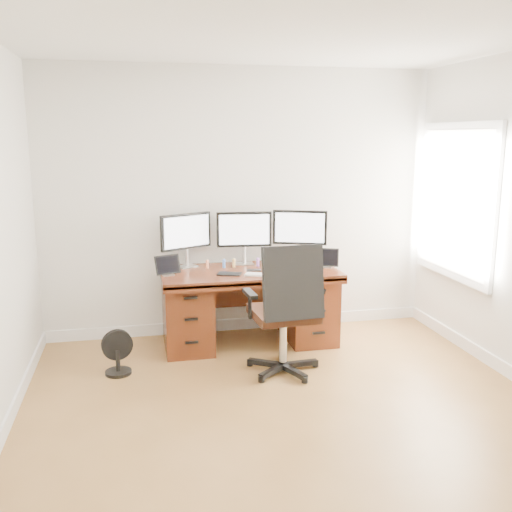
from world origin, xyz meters
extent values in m
plane|color=olive|center=(0.00, 0.00, 0.00)|extent=(4.50, 4.50, 0.00)
cube|color=silver|center=(0.00, 2.25, 1.35)|extent=(4.00, 0.10, 2.70)
cube|color=white|center=(1.97, 1.50, 1.40)|extent=(0.04, 1.30, 1.50)
cube|color=white|center=(1.95, 1.50, 1.40)|extent=(0.01, 1.15, 1.35)
cube|color=#4C1F0F|center=(0.00, 1.80, 0.72)|extent=(1.70, 0.80, 0.05)
cube|color=#4C1F0F|center=(-0.60, 1.83, 0.35)|extent=(0.45, 0.70, 0.70)
cube|color=#4C1F0F|center=(0.60, 1.83, 0.35)|extent=(0.45, 0.70, 0.70)
cube|color=#38160A|center=(0.00, 2.10, 0.50)|extent=(0.74, 0.03, 0.40)
cylinder|color=black|center=(0.15, 1.08, 0.04)|extent=(0.66, 0.66, 0.09)
cylinder|color=silver|center=(0.15, 1.08, 0.31)|extent=(0.07, 0.07, 0.44)
cube|color=black|center=(0.15, 1.08, 0.53)|extent=(0.56, 0.54, 0.08)
cube|color=black|center=(0.17, 0.84, 0.86)|extent=(0.51, 0.09, 0.60)
cube|color=black|center=(-0.15, 1.06, 0.73)|extent=(0.08, 0.27, 0.03)
cube|color=black|center=(0.45, 1.10, 0.73)|extent=(0.08, 0.27, 0.03)
cylinder|color=black|center=(-1.26, 1.31, 0.01)|extent=(0.23, 0.23, 0.03)
cylinder|color=black|center=(-1.26, 1.31, 0.12)|extent=(0.04, 0.04, 0.19)
cylinder|color=black|center=(-1.26, 1.31, 0.26)|extent=(0.27, 0.10, 0.27)
cube|color=silver|center=(-0.58, 2.07, 0.76)|extent=(0.22, 0.20, 0.01)
cylinder|color=silver|center=(-0.58, 2.07, 0.84)|extent=(0.04, 0.04, 0.18)
cube|color=black|center=(-0.58, 2.07, 1.10)|extent=(0.51, 0.27, 0.35)
cube|color=white|center=(-0.57, 2.05, 1.10)|extent=(0.45, 0.22, 0.30)
cube|color=silver|center=(0.00, 2.07, 0.76)|extent=(0.19, 0.15, 0.01)
cylinder|color=silver|center=(0.00, 2.07, 0.84)|extent=(0.04, 0.04, 0.18)
cube|color=black|center=(0.00, 2.07, 1.10)|extent=(0.55, 0.08, 0.35)
cube|color=white|center=(0.00, 2.05, 1.10)|extent=(0.50, 0.05, 0.30)
cube|color=silver|center=(0.58, 2.07, 0.76)|extent=(0.22, 0.20, 0.01)
cylinder|color=silver|center=(0.58, 2.07, 0.84)|extent=(0.04, 0.04, 0.18)
cube|color=black|center=(0.58, 2.07, 1.10)|extent=(0.52, 0.24, 0.35)
cube|color=white|center=(0.57, 2.05, 1.10)|extent=(0.47, 0.19, 0.30)
cube|color=silver|center=(-0.78, 1.75, 0.76)|extent=(0.12, 0.11, 0.01)
cube|color=black|center=(-0.78, 1.75, 0.85)|extent=(0.25, 0.15, 0.17)
cube|color=silver|center=(0.76, 1.75, 0.76)|extent=(0.12, 0.11, 0.01)
cube|color=black|center=(0.76, 1.75, 0.85)|extent=(0.25, 0.15, 0.17)
cube|color=silver|center=(0.04, 1.57, 0.76)|extent=(0.27, 0.20, 0.01)
cube|color=#BABCC1|center=(0.22, 1.58, 0.76)|extent=(0.17, 0.17, 0.01)
cube|color=black|center=(-0.22, 1.67, 0.76)|extent=(0.25, 0.21, 0.01)
cube|color=black|center=(0.03, 1.76, 0.76)|extent=(0.15, 0.09, 0.01)
cylinder|color=#F18D5E|center=(-0.39, 1.95, 0.78)|extent=(0.03, 0.03, 0.06)
sphere|color=#F18D5E|center=(-0.39, 1.95, 0.82)|extent=(0.04, 0.04, 0.04)
cylinder|color=#4D7DDB|center=(-0.22, 1.95, 0.78)|extent=(0.03, 0.03, 0.06)
sphere|color=#4D7DDB|center=(-0.22, 1.95, 0.82)|extent=(0.04, 0.04, 0.04)
cylinder|color=#DDAC5F|center=(-0.13, 1.95, 0.78)|extent=(0.03, 0.03, 0.06)
sphere|color=#DDAC5F|center=(-0.13, 1.95, 0.82)|extent=(0.04, 0.04, 0.04)
cylinder|color=#B36BDD|center=(0.12, 1.95, 0.78)|extent=(0.03, 0.03, 0.06)
sphere|color=#B36BDD|center=(0.12, 1.95, 0.82)|extent=(0.04, 0.04, 0.04)
camera|label=1|loc=(-1.06, -3.45, 2.02)|focal=40.00mm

